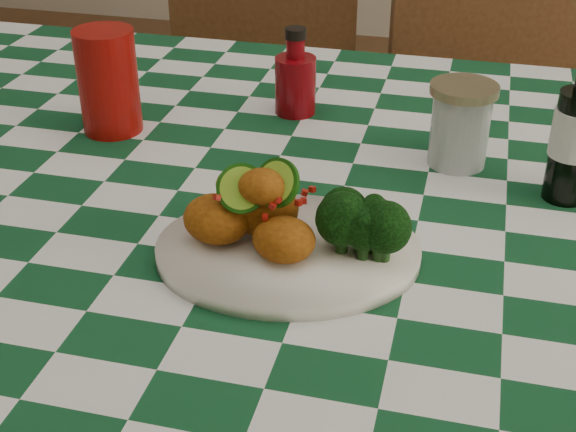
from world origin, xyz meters
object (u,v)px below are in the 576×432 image
(plate, at_px, (288,252))
(fried_chicken_pile, at_px, (265,206))
(red_tumbler, at_px, (108,82))
(dining_table, at_px, (335,408))
(mason_jar, at_px, (460,125))
(wooden_chair_right, at_px, (501,154))
(wooden_chair_left, at_px, (255,146))
(ketchup_bottle, at_px, (295,71))

(plate, height_order, fried_chicken_pile, fried_chicken_pile)
(plate, relative_size, red_tumbler, 1.95)
(dining_table, bearing_deg, mason_jar, 36.30)
(plate, height_order, mason_jar, mason_jar)
(fried_chicken_pile, height_order, wooden_chair_right, wooden_chair_right)
(plate, xyz_separation_m, wooden_chair_left, (-0.30, 0.87, -0.31))
(dining_table, relative_size, ketchup_bottle, 12.44)
(fried_chicken_pile, relative_size, wooden_chair_right, 0.14)
(dining_table, bearing_deg, fried_chicken_pile, -107.02)
(wooden_chair_right, bearing_deg, red_tumbler, -148.71)
(wooden_chair_left, bearing_deg, dining_table, -73.52)
(plate, bearing_deg, red_tumbler, 141.05)
(dining_table, xyz_separation_m, fried_chicken_pile, (-0.06, -0.18, 0.46))
(ketchup_bottle, distance_m, mason_jar, 0.28)
(fried_chicken_pile, xyz_separation_m, wooden_chair_left, (-0.27, 0.87, -0.37))
(dining_table, relative_size, wooden_chair_left, 1.72)
(dining_table, height_order, fried_chicken_pile, fried_chicken_pile)
(plate, height_order, red_tumbler, red_tumbler)
(ketchup_bottle, height_order, mason_jar, ketchup_bottle)
(fried_chicken_pile, bearing_deg, ketchup_bottle, 98.87)
(red_tumbler, relative_size, wooden_chair_left, 0.16)
(red_tumbler, bearing_deg, fried_chicken_pile, -41.22)
(plate, bearing_deg, wooden_chair_left, 108.79)
(wooden_chair_right, bearing_deg, plate, -122.59)
(dining_table, relative_size, wooden_chair_right, 1.69)
(dining_table, distance_m, mason_jar, 0.48)
(ketchup_bottle, xyz_separation_m, wooden_chair_left, (-0.21, 0.47, -0.37))
(ketchup_bottle, height_order, wooden_chair_right, wooden_chair_right)
(fried_chicken_pile, bearing_deg, red_tumbler, 138.78)
(mason_jar, bearing_deg, red_tumbler, -178.63)
(red_tumbler, height_order, wooden_chair_right, wooden_chair_right)
(dining_table, height_order, red_tumbler, red_tumbler)
(dining_table, bearing_deg, wooden_chair_left, 115.34)
(ketchup_bottle, bearing_deg, dining_table, -61.37)
(red_tumbler, bearing_deg, wooden_chair_left, 86.44)
(fried_chicken_pile, xyz_separation_m, red_tumbler, (-0.31, 0.27, 0.01))
(dining_table, relative_size, fried_chicken_pile, 11.66)
(plate, distance_m, wooden_chair_left, 0.97)
(red_tumbler, bearing_deg, ketchup_bottle, 27.43)
(dining_table, bearing_deg, plate, -99.34)
(wooden_chair_left, bearing_deg, mason_jar, -60.74)
(mason_jar, bearing_deg, wooden_chair_right, 82.60)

